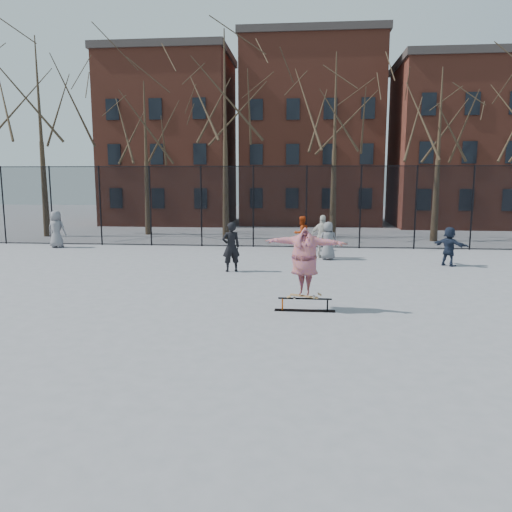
# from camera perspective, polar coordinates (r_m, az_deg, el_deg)

# --- Properties ---
(ground) EXTENTS (100.00, 100.00, 0.00)m
(ground) POSITION_cam_1_polar(r_m,az_deg,el_deg) (12.01, 0.04, -7.50)
(ground) COLOR slate
(skate_rail) EXTENTS (1.56, 0.24, 0.34)m
(skate_rail) POSITION_cam_1_polar(r_m,az_deg,el_deg) (12.98, 5.60, -5.68)
(skate_rail) COLOR black
(skate_rail) RESTS_ON ground
(skateboard) EXTENTS (0.77, 0.18, 0.09)m
(skateboard) POSITION_cam_1_polar(r_m,az_deg,el_deg) (12.92, 5.53, -4.58)
(skateboard) COLOR #98643D
(skateboard) RESTS_ON skate_rail
(skater) EXTENTS (2.19, 0.96, 1.73)m
(skater) POSITION_cam_1_polar(r_m,az_deg,el_deg) (12.74, 5.59, -0.60)
(skater) COLOR #593990
(skater) RESTS_ON skateboard
(bystander_grey) EXTENTS (0.90, 0.60, 1.82)m
(bystander_grey) POSITION_cam_1_polar(r_m,az_deg,el_deg) (26.38, -21.84, 2.86)
(bystander_grey) COLOR slate
(bystander_grey) RESTS_ON ground
(bystander_black) EXTENTS (0.78, 0.66, 1.82)m
(bystander_black) POSITION_cam_1_polar(r_m,az_deg,el_deg) (18.19, -2.87, 1.05)
(bystander_black) COLOR black
(bystander_black) RESTS_ON ground
(bystander_red) EXTENTS (1.00, 0.96, 1.63)m
(bystander_red) POSITION_cam_1_polar(r_m,az_deg,el_deg) (23.61, 5.22, 2.60)
(bystander_red) COLOR #A4310E
(bystander_red) RESTS_ON ground
(bystander_white) EXTENTS (1.15, 0.69, 1.84)m
(bystander_white) POSITION_cam_1_polar(r_m,az_deg,el_deg) (21.46, 7.65, 2.21)
(bystander_white) COLOR beige
(bystander_white) RESTS_ON ground
(bystander_navy) EXTENTS (1.31, 1.33, 1.53)m
(bystander_navy) POSITION_cam_1_polar(r_m,az_deg,el_deg) (20.77, 21.21, 1.03)
(bystander_navy) COLOR #1B2336
(bystander_navy) RESTS_ON ground
(bystander_extra) EXTENTS (0.84, 0.61, 1.60)m
(bystander_extra) POSITION_cam_1_polar(r_m,az_deg,el_deg) (21.06, 8.23, 1.74)
(bystander_extra) COLOR slate
(bystander_extra) RESTS_ON ground
(fence) EXTENTS (34.03, 0.07, 4.00)m
(fence) POSITION_cam_1_polar(r_m,az_deg,el_deg) (24.54, 2.92, 5.77)
(fence) COLOR black
(fence) RESTS_ON ground
(tree_row) EXTENTS (33.66, 7.46, 10.67)m
(tree_row) POSITION_cam_1_polar(r_m,az_deg,el_deg) (28.93, 2.91, 16.77)
(tree_row) COLOR black
(tree_row) RESTS_ON ground
(rowhouses) EXTENTS (29.00, 7.00, 13.00)m
(rowhouses) POSITION_cam_1_polar(r_m,az_deg,el_deg) (37.57, 5.05, 12.95)
(rowhouses) COLOR brown
(rowhouses) RESTS_ON ground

